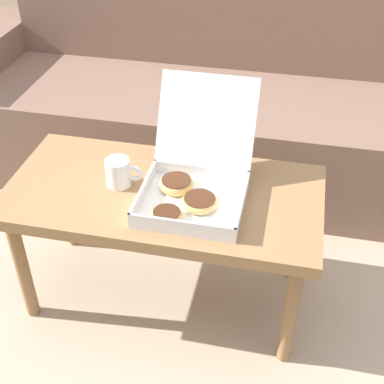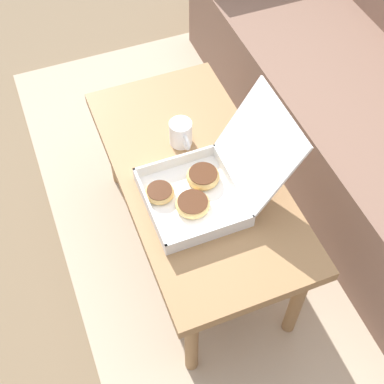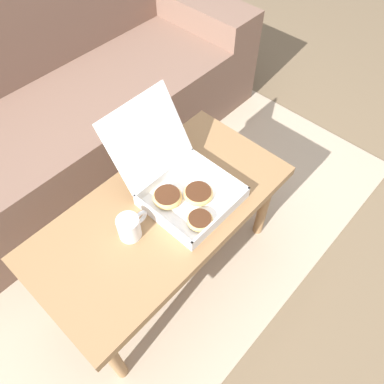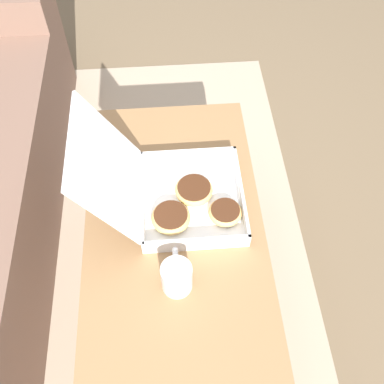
{
  "view_description": "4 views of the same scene",
  "coord_description": "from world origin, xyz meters",
  "views": [
    {
      "loc": [
        0.37,
        -1.37,
        1.46
      ],
      "look_at": [
        0.1,
        -0.15,
        0.52
      ],
      "focal_mm": 50.0,
      "sensor_mm": 36.0,
      "label": 1
    },
    {
      "loc": [
        1.01,
        -0.5,
        1.82
      ],
      "look_at": [
        0.1,
        -0.15,
        0.52
      ],
      "focal_mm": 50.0,
      "sensor_mm": 36.0,
      "label": 2
    },
    {
      "loc": [
        -0.47,
        -0.68,
        1.57
      ],
      "look_at": [
        0.1,
        -0.15,
        0.52
      ],
      "focal_mm": 35.0,
      "sensor_mm": 36.0,
      "label": 3
    },
    {
      "loc": [
        -0.6,
        -0.09,
        1.52
      ],
      "look_at": [
        0.1,
        -0.15,
        0.52
      ],
      "focal_mm": 42.0,
      "sensor_mm": 36.0,
      "label": 4
    }
  ],
  "objects": [
    {
      "name": "pastry_box",
      "position": [
        0.09,
        -0.1,
        0.53
      ],
      "size": [
        0.31,
        0.42,
        0.3
      ],
      "color": "white",
      "rests_on": "coffee_table"
    },
    {
      "name": "ground_plane",
      "position": [
        0.0,
        0.0,
        0.0
      ],
      "size": [
        12.0,
        12.0,
        0.0
      ],
      "primitive_type": "plane",
      "color": "#756047"
    },
    {
      "name": "coffee_table",
      "position": [
        0.0,
        -0.09,
        0.42
      ],
      "size": [
        0.98,
        0.49,
        0.47
      ],
      "color": "#997047",
      "rests_on": "ground_plane"
    },
    {
      "name": "coffee_mug",
      "position": [
        -0.14,
        -0.09,
        0.52
      ],
      "size": [
        0.12,
        0.08,
        0.09
      ],
      "color": "white",
      "rests_on": "coffee_table"
    },
    {
      "name": "area_rug",
      "position": [
        0.0,
        0.3,
        0.01
      ],
      "size": [
        2.53,
        1.77,
        0.01
      ],
      "primitive_type": "cube",
      "color": "tan",
      "rests_on": "ground_plane"
    }
  ]
}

